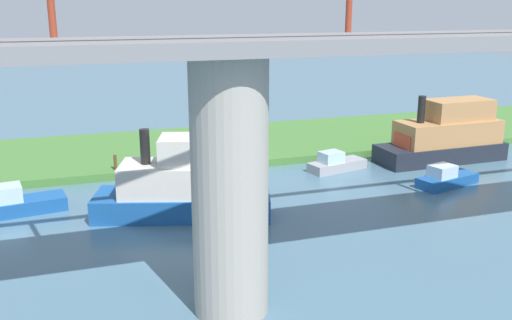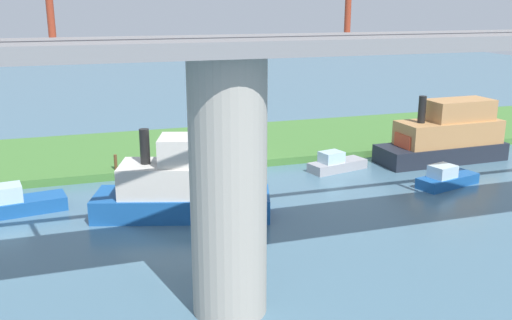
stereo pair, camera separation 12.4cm
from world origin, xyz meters
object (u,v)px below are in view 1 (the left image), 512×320
Objects in this scene: bridge_pylon at (230,189)px; motorboat_white at (446,178)px; riverboat_paddlewheel at (15,203)px; houseboat_blue at (445,136)px; mooring_post at (115,162)px; person_on_bank at (233,141)px; motorboat_red at (188,184)px; pontoon_yellow at (336,163)px.

bridge_pylon is 19.57m from motorboat_white.
riverboat_paddlewheel is 28.11m from houseboat_blue.
riverboat_paddlewheel is (5.62, 4.97, -0.42)m from mooring_post.
mooring_post is at bearing -82.01° from bridge_pylon.
person_on_bank is 0.15× the size of motorboat_red.
pontoon_yellow is 0.46× the size of houseboat_blue.
mooring_post is at bearing 15.68° from person_on_bank.
bridge_pylon is 1.85× the size of riverboat_paddlewheel.
bridge_pylon reaches higher than motorboat_red.
bridge_pylon is 10.33m from motorboat_red.
motorboat_red reaches higher than person_on_bank.
person_on_bank is 0.15× the size of houseboat_blue.
pontoon_yellow is at bearing -127.41° from bridge_pylon.
pontoon_yellow is at bearing -174.23° from riverboat_paddlewheel.
mooring_post is 0.10× the size of motorboat_red.
pontoon_yellow is 7.10m from motorboat_white.
houseboat_blue is at bearing -176.14° from riverboat_paddlewheel.
person_on_bank is at bearing -106.33° from bridge_pylon.
motorboat_red is at bearing -0.11° from motorboat_white.
motorboat_red reaches higher than pontoon_yellow.
pontoon_yellow is (-11.48, -15.01, -4.12)m from bridge_pylon.
bridge_pylon is at bearing 31.08° from motorboat_white.
riverboat_paddlewheel is at bearing -57.99° from bridge_pylon.
houseboat_blue is at bearing 158.57° from person_on_bank.
pontoon_yellow is (-10.96, -5.11, -1.24)m from motorboat_red.
mooring_post is (8.49, 2.38, -0.21)m from person_on_bank.
pontoon_yellow is at bearing 135.77° from person_on_bank.
mooring_post is 8.67m from motorboat_red.
bridge_pylon is 0.99× the size of houseboat_blue.
riverboat_paddlewheel is 1.17× the size of pontoon_yellow.
motorboat_white is 0.47× the size of houseboat_blue.
person_on_bank is 14.95m from houseboat_blue.
mooring_post is 0.11× the size of houseboat_blue.
mooring_post is 0.20× the size of riverboat_paddlewheel.
bridge_pylon reaches higher than mooring_post.
houseboat_blue is (-19.35, -5.01, 0.03)m from motorboat_red.
mooring_post is 0.23× the size of pontoon_yellow.
mooring_post is at bearing -69.37° from motorboat_red.
riverboat_paddlewheel is at bearing 3.86° from houseboat_blue.
person_on_bank reaches higher than pontoon_yellow.
riverboat_paddlewheel reaches higher than motorboat_white.
person_on_bank is 0.28× the size of riverboat_paddlewheel.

